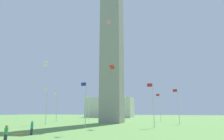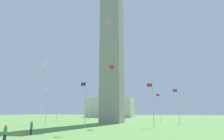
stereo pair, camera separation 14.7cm
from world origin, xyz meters
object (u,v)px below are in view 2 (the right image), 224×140
at_px(kite_white_box, 45,64).
at_px(distant_building, 110,108).
at_px(kite_red_diamond, 112,67).
at_px(person_green_shirt, 5,134).
at_px(person_teal_shirt, 31,128).
at_px(flagpole_e, 85,102).
at_px(flagpole_se, 153,102).
at_px(flagpole_s, 178,104).
at_px(obelisk_monument, 112,33).
at_px(flagpole_n, 57,106).
at_px(flagpole_nw, 89,106).
at_px(kite_pink_delta, 109,23).
at_px(picnic_blanket_near_first_person, 19,134).
at_px(flagpole_ne, 47,104).
at_px(flagpole_sw, 160,106).
at_px(flagpole_w, 126,107).

distance_m(kite_white_box, distant_building, 67.62).
bearing_deg(kite_red_diamond, distant_building, -72.14).
xyz_separation_m(person_green_shirt, kite_white_box, (7.54, -15.23, 10.95)).
bearing_deg(person_teal_shirt, flagpole_e, -27.31).
bearing_deg(flagpole_se, flagpole_s, -112.50).
relative_size(obelisk_monument, flagpole_se, 5.97).
height_order(obelisk_monument, flagpole_s, obelisk_monument).
distance_m(flagpole_n, flagpole_nw, 12.73).
distance_m(kite_pink_delta, picnic_blanket_near_first_person, 23.89).
bearing_deg(flagpole_ne, kite_red_diamond, 175.20).
distance_m(person_teal_shirt, kite_white_box, 15.12).
height_order(kite_pink_delta, kite_white_box, kite_pink_delta).
distance_m(flagpole_sw, flagpole_w, 12.73).
bearing_deg(person_green_shirt, flagpole_ne, 21.61).
relative_size(flagpole_e, flagpole_sw, 1.00).
bearing_deg(obelisk_monument, flagpole_se, 134.86).
bearing_deg(person_teal_shirt, flagpole_se, -57.61).
xyz_separation_m(flagpole_sw, kite_white_box, (19.00, 31.09, 7.19)).
distance_m(flagpole_nw, picnic_blanket_near_first_person, 40.38).
xyz_separation_m(flagpole_s, kite_pink_delta, (11.92, 17.11, 14.86)).
bearing_deg(kite_white_box, picnic_blanket_near_first_person, 109.07).
relative_size(flagpole_n, kite_red_diamond, 4.78).
relative_size(flagpole_n, flagpole_sw, 1.00).
bearing_deg(obelisk_monument, kite_red_diamond, 106.81).
distance_m(flagpole_ne, kite_white_box, 11.37).
height_order(flagpole_s, kite_red_diamond, kite_red_diamond).
bearing_deg(person_green_shirt, flagpole_nw, 8.31).
relative_size(flagpole_se, flagpole_nw, 1.00).
bearing_deg(flagpole_w, kite_white_box, 78.62).
xyz_separation_m(flagpole_sw, picnic_blanket_near_first_person, (16.12, 39.43, -4.57)).
relative_size(flagpole_nw, picnic_blanket_near_first_person, 4.65).
bearing_deg(flagpole_sw, flagpole_se, 90.00).
xyz_separation_m(flagpole_n, flagpole_ne, (-4.87, 11.76, 0.00)).
height_order(flagpole_nw, picnic_blanket_near_first_person, flagpole_nw).
height_order(kite_pink_delta, picnic_blanket_near_first_person, kite_pink_delta).
bearing_deg(kite_white_box, flagpole_ne, -59.08).
xyz_separation_m(flagpole_n, distant_building, (-1.15, -47.45, 0.39)).
height_order(kite_white_box, distant_building, kite_white_box).
bearing_deg(distant_building, kite_red_diamond, 107.86).
bearing_deg(obelisk_monument, person_teal_shirt, 86.05).
height_order(obelisk_monument, distant_building, obelisk_monument).
bearing_deg(flagpole_n, flagpole_s, 180.00).
distance_m(flagpole_se, distant_building, 65.19).
height_order(flagpole_se, person_green_shirt, flagpole_se).
height_order(flagpole_ne, distant_building, distant_building).
bearing_deg(flagpole_s, kite_red_diamond, 46.03).
distance_m(distant_building, picnic_blanket_near_first_person, 76.10).
bearing_deg(kite_red_diamond, flagpole_s, -133.97).
bearing_deg(flagpole_s, flagpole_se, 67.50).
distance_m(flagpole_n, flagpole_e, 23.53).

